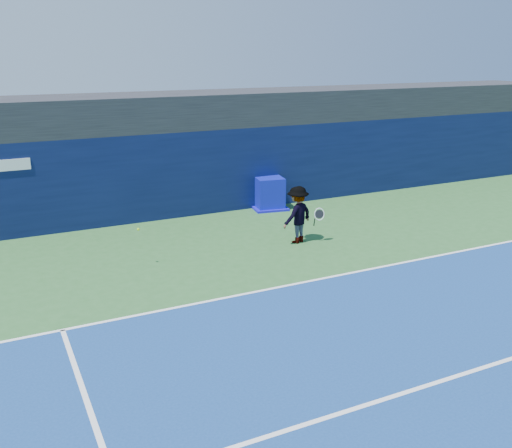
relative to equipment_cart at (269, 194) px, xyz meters
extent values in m
plane|color=#2B5E2A|center=(-3.38, -9.74, -0.54)|extent=(80.00, 80.00, 0.00)
cube|color=white|center=(-3.38, -6.74, -0.53)|extent=(24.00, 0.10, 0.01)
cube|color=white|center=(-3.38, -11.74, -0.53)|extent=(24.00, 0.10, 0.01)
cube|color=black|center=(-3.38, 1.76, 3.06)|extent=(36.00, 3.00, 1.20)
cube|color=#0A1238|center=(-3.38, 0.76, 0.96)|extent=(36.00, 1.00, 3.00)
cube|color=#0B109D|center=(0.00, 0.00, 0.05)|extent=(1.13, 1.13, 1.18)
cube|color=#140DBC|center=(0.00, 0.00, -0.50)|extent=(1.42, 1.42, 0.08)
imported|color=silver|center=(-1.00, -3.87, 0.34)|extent=(1.30, 1.01, 1.76)
cylinder|color=black|center=(-0.55, -4.12, 0.11)|extent=(0.08, 0.16, 0.28)
torus|color=white|center=(-0.41, -4.17, 0.36)|extent=(0.32, 0.18, 0.32)
cylinder|color=black|center=(-0.41, -4.17, 0.36)|extent=(0.27, 0.14, 0.27)
sphere|color=#A2CF17|center=(-5.90, -3.76, 0.52)|extent=(0.07, 0.07, 0.07)
camera|label=1|loc=(-9.44, -18.33, 5.17)|focal=40.00mm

